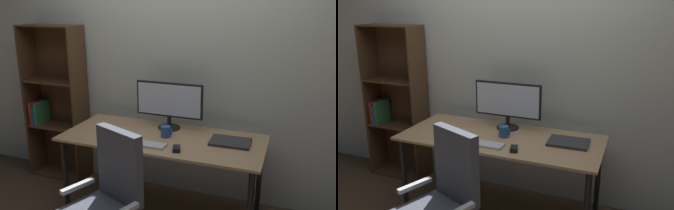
{
  "view_description": "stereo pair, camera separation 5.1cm",
  "coord_description": "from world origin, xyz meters",
  "views": [
    {
      "loc": [
        1.01,
        -2.54,
        1.81
      ],
      "look_at": [
        0.07,
        -0.04,
        1.04
      ],
      "focal_mm": 37.27,
      "sensor_mm": 36.0,
      "label": 1
    },
    {
      "loc": [
        1.06,
        -2.52,
        1.81
      ],
      "look_at": [
        0.07,
        -0.04,
        1.04
      ],
      "focal_mm": 37.27,
      "sensor_mm": 36.0,
      "label": 2
    }
  ],
  "objects": [
    {
      "name": "back_wall",
      "position": [
        0.0,
        0.53,
        1.3
      ],
      "size": [
        6.4,
        0.1,
        2.6
      ],
      "primitive_type": "cube",
      "color": "beige",
      "rests_on": "ground"
    },
    {
      "name": "desk",
      "position": [
        0.0,
        0.0,
        0.66
      ],
      "size": [
        1.69,
        0.72,
        0.74
      ],
      "color": "tan",
      "rests_on": "ground"
    },
    {
      "name": "monitor",
      "position": [
        -0.02,
        0.22,
        0.98
      ],
      "size": [
        0.61,
        0.2,
        0.42
      ],
      "color": "black",
      "rests_on": "desk"
    },
    {
      "name": "keyboard",
      "position": [
        -0.04,
        -0.21,
        0.75
      ],
      "size": [
        0.29,
        0.11,
        0.02
      ],
      "primitive_type": "cube",
      "rotation": [
        0.0,
        0.0,
        -0.02
      ],
      "color": "#B7BABC",
      "rests_on": "desk"
    },
    {
      "name": "mouse",
      "position": [
        0.21,
        -0.23,
        0.76
      ],
      "size": [
        0.08,
        0.11,
        0.03
      ],
      "primitive_type": "cube",
      "rotation": [
        0.0,
        0.0,
        0.29
      ],
      "color": "black",
      "rests_on": "desk"
    },
    {
      "name": "coffee_mug",
      "position": [
        0.02,
        0.01,
        0.79
      ],
      "size": [
        0.1,
        0.08,
        0.09
      ],
      "color": "#285193",
      "rests_on": "desk"
    },
    {
      "name": "laptop",
      "position": [
        0.56,
        0.06,
        0.75
      ],
      "size": [
        0.33,
        0.24,
        0.02
      ],
      "primitive_type": "cube",
      "rotation": [
        0.0,
        0.0,
        0.03
      ],
      "color": "#2D2D30",
      "rests_on": "desk"
    },
    {
      "name": "office_chair",
      "position": [
        -0.12,
        -0.75,
        0.46
      ],
      "size": [
        0.58,
        0.59,
        1.01
      ],
      "rotation": [
        0.0,
        0.0,
        -0.39
      ],
      "color": "#B7BABC",
      "rests_on": "ground"
    },
    {
      "name": "bookshelf",
      "position": [
        -1.35,
        0.36,
        0.8
      ],
      "size": [
        0.62,
        0.28,
        1.62
      ],
      "color": "#4C331E",
      "rests_on": "ground"
    }
  ]
}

